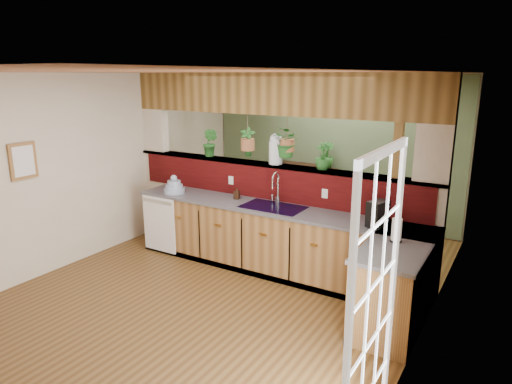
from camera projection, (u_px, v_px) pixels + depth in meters
The scene contains 28 objects.
ground at pixel (215, 295), 5.49m from camera, with size 4.60×7.00×0.01m, color brown.
ceiling at pixel (209, 72), 4.84m from camera, with size 4.60×7.00×0.01m, color brown.
wall_back at pixel (330, 149), 8.06m from camera, with size 4.60×0.02×2.60m, color beige.
wall_left at pixel (79, 169), 6.31m from camera, with size 0.02×7.00×2.60m, color beige.
wall_right at pixel (423, 224), 4.01m from camera, with size 0.02×7.00×2.60m, color beige.
pass_through_partition at pixel (273, 178), 6.29m from camera, with size 4.60×0.21×2.60m.
pass_through_ledge at pixel (271, 165), 6.26m from camera, with size 4.60×0.21×0.04m, color brown.
header_beam at pixel (271, 94), 6.02m from camera, with size 4.60×0.15×0.55m, color brown.
sage_backwall at pixel (330, 149), 8.04m from camera, with size 4.55×0.02×2.55m, color #576C4A.
countertop at pixel (310, 251), 5.68m from camera, with size 4.14×1.52×0.90m.
dishwasher at pixel (159, 224), 6.66m from camera, with size 0.58×0.03×0.82m.
navy_sink at pixel (273, 213), 5.96m from camera, with size 0.82×0.50×0.18m.
french_door at pixel (373, 313), 3.01m from camera, with size 0.06×1.02×2.16m, color white.
framed_print at pixel (23, 161), 5.57m from camera, with size 0.04×0.35×0.45m.
faucet at pixel (276, 186), 6.04m from camera, with size 0.19×0.19×0.44m.
dish_stack at pixel (174, 187), 6.63m from camera, with size 0.31×0.31×0.27m.
soap_dispenser at pixel (237, 193), 6.31m from camera, with size 0.08×0.08×0.17m, color #392214.
coffee_maker at pixel (377, 215), 5.16m from camera, with size 0.16×0.27×0.30m.
paper_towel at pixel (397, 231), 4.69m from camera, with size 0.12×0.12×0.27m.
glass_jar at pixel (276, 149), 6.17m from camera, with size 0.19×0.19×0.42m.
ledge_plant_left at pixel (210, 143), 6.72m from camera, with size 0.23×0.19×0.42m, color #20561F.
ledge_plant_right at pixel (323, 156), 5.83m from camera, with size 0.20×0.20×0.35m, color #20561F.
hanging_plant_a at pixel (248, 133), 6.35m from camera, with size 0.26×0.22×0.53m.
hanging_plant_b at pixel (287, 129), 6.01m from camera, with size 0.47×0.44×0.54m.
shelving_console at pixel (307, 193), 8.21m from camera, with size 1.53×0.41×1.02m, color black.
shelf_plant_a at pixel (280, 151), 8.32m from camera, with size 0.21×0.15×0.41m, color #20561F.
shelf_plant_b at pixel (327, 155), 7.85m from camera, with size 0.24×0.24×0.43m, color #20561F.
floor_plant at pixel (336, 215), 7.25m from camera, with size 0.75×0.65×0.83m, color #20561F.
Camera 1 is at (3.01, -4.02, 2.58)m, focal length 32.00 mm.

